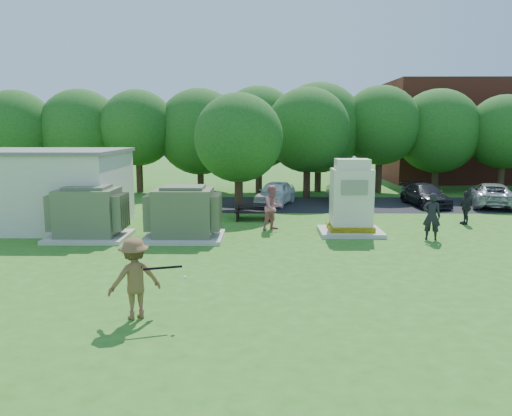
{
  "coord_description": "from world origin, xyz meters",
  "views": [
    {
      "loc": [
        0.23,
        -14.44,
        4.24
      ],
      "look_at": [
        0.0,
        4.0,
        1.3
      ],
      "focal_mm": 35.0,
      "sensor_mm": 36.0,
      "label": 1
    }
  ],
  "objects_px": {
    "batter": "(135,278)",
    "car_white": "(275,193)",
    "generator_cabinet": "(351,201)",
    "person_at_picnic": "(273,208)",
    "person_by_generator": "(432,216)",
    "car_silver_b": "(491,195)",
    "person_walking_right": "(466,207)",
    "transformer_left": "(89,214)",
    "car_silver_a": "(344,192)",
    "picnic_table": "(254,210)",
    "transformer_right": "(184,214)",
    "car_dark": "(425,195)"
  },
  "relations": [
    {
      "from": "transformer_left",
      "to": "car_silver_a",
      "type": "relative_size",
      "value": 0.75
    },
    {
      "from": "person_at_picnic",
      "to": "car_white",
      "type": "xyz_separation_m",
      "value": [
        0.29,
        7.04,
        -0.28
      ]
    },
    {
      "from": "transformer_left",
      "to": "person_walking_right",
      "type": "xyz_separation_m",
      "value": [
        15.82,
        3.17,
        -0.21
      ]
    },
    {
      "from": "generator_cabinet",
      "to": "car_silver_b",
      "type": "bearing_deg",
      "value": 39.48
    },
    {
      "from": "transformer_left",
      "to": "batter",
      "type": "xyz_separation_m",
      "value": [
        3.88,
        -8.2,
        -0.05
      ]
    },
    {
      "from": "transformer_left",
      "to": "batter",
      "type": "distance_m",
      "value": 9.07
    },
    {
      "from": "transformer_right",
      "to": "person_at_picnic",
      "type": "xyz_separation_m",
      "value": [
        3.48,
        1.81,
        -0.02
      ]
    },
    {
      "from": "batter",
      "to": "car_white",
      "type": "relative_size",
      "value": 0.47
    },
    {
      "from": "transformer_left",
      "to": "transformer_right",
      "type": "relative_size",
      "value": 1.0
    },
    {
      "from": "batter",
      "to": "person_by_generator",
      "type": "xyz_separation_m",
      "value": [
        9.36,
        8.17,
        -0.01
      ]
    },
    {
      "from": "person_at_picnic",
      "to": "car_silver_b",
      "type": "height_order",
      "value": "person_at_picnic"
    },
    {
      "from": "transformer_left",
      "to": "person_at_picnic",
      "type": "height_order",
      "value": "transformer_left"
    },
    {
      "from": "batter",
      "to": "person_walking_right",
      "type": "xyz_separation_m",
      "value": [
        11.95,
        11.37,
        -0.16
      ]
    },
    {
      "from": "car_silver_a",
      "to": "car_silver_b",
      "type": "height_order",
      "value": "car_silver_a"
    },
    {
      "from": "picnic_table",
      "to": "car_white",
      "type": "height_order",
      "value": "car_white"
    },
    {
      "from": "generator_cabinet",
      "to": "car_dark",
      "type": "bearing_deg",
      "value": 54.15
    },
    {
      "from": "car_white",
      "to": "generator_cabinet",
      "type": "bearing_deg",
      "value": -52.28
    },
    {
      "from": "transformer_left",
      "to": "car_silver_b",
      "type": "bearing_deg",
      "value": 23.61
    },
    {
      "from": "transformer_left",
      "to": "car_silver_b",
      "type": "xyz_separation_m",
      "value": [
        19.36,
        8.46,
        -0.32
      ]
    },
    {
      "from": "transformer_right",
      "to": "batter",
      "type": "distance_m",
      "value": 8.2
    },
    {
      "from": "picnic_table",
      "to": "person_walking_right",
      "type": "xyz_separation_m",
      "value": [
        9.5,
        -1.02,
        0.3
      ]
    },
    {
      "from": "generator_cabinet",
      "to": "person_by_generator",
      "type": "xyz_separation_m",
      "value": [
        2.91,
        -1.05,
        -0.42
      ]
    },
    {
      "from": "car_dark",
      "to": "car_white",
      "type": "bearing_deg",
      "value": 172.54
    },
    {
      "from": "transformer_left",
      "to": "person_by_generator",
      "type": "relative_size",
      "value": 1.64
    },
    {
      "from": "transformer_right",
      "to": "car_dark",
      "type": "height_order",
      "value": "transformer_right"
    },
    {
      "from": "generator_cabinet",
      "to": "car_white",
      "type": "distance_m",
      "value": 8.37
    },
    {
      "from": "generator_cabinet",
      "to": "transformer_left",
      "type": "bearing_deg",
      "value": -174.36
    },
    {
      "from": "batter",
      "to": "car_silver_b",
      "type": "xyz_separation_m",
      "value": [
        15.49,
        16.67,
        -0.28
      ]
    },
    {
      "from": "picnic_table",
      "to": "car_silver_b",
      "type": "xyz_separation_m",
      "value": [
        13.04,
        4.28,
        0.18
      ]
    },
    {
      "from": "batter",
      "to": "generator_cabinet",
      "type": "bearing_deg",
      "value": -152.94
    },
    {
      "from": "person_walking_right",
      "to": "car_silver_a",
      "type": "relative_size",
      "value": 0.38
    },
    {
      "from": "car_white",
      "to": "car_silver_b",
      "type": "xyz_separation_m",
      "value": [
        11.9,
        -0.39,
        -0.02
      ]
    },
    {
      "from": "batter",
      "to": "car_silver_b",
      "type": "distance_m",
      "value": 22.75
    },
    {
      "from": "generator_cabinet",
      "to": "car_silver_a",
      "type": "bearing_deg",
      "value": 82.51
    },
    {
      "from": "transformer_left",
      "to": "person_walking_right",
      "type": "distance_m",
      "value": 16.14
    },
    {
      "from": "transformer_right",
      "to": "car_dark",
      "type": "xyz_separation_m",
      "value": [
        12.08,
        8.56,
        -0.37
      ]
    },
    {
      "from": "car_silver_b",
      "to": "person_at_picnic",
      "type": "bearing_deg",
      "value": 45.53
    },
    {
      "from": "batter",
      "to": "car_white",
      "type": "distance_m",
      "value": 17.43
    },
    {
      "from": "generator_cabinet",
      "to": "person_at_picnic",
      "type": "relative_size",
      "value": 1.6
    },
    {
      "from": "person_by_generator",
      "to": "car_silver_a",
      "type": "relative_size",
      "value": 0.46
    },
    {
      "from": "car_dark",
      "to": "car_silver_b",
      "type": "bearing_deg",
      "value": -7.04
    },
    {
      "from": "car_silver_b",
      "to": "person_by_generator",
      "type": "bearing_deg",
      "value": 71.12
    },
    {
      "from": "person_by_generator",
      "to": "person_walking_right",
      "type": "height_order",
      "value": "person_by_generator"
    },
    {
      "from": "transformer_left",
      "to": "batter",
      "type": "bearing_deg",
      "value": -64.7
    },
    {
      "from": "person_walking_right",
      "to": "car_silver_a",
      "type": "height_order",
      "value": "person_walking_right"
    },
    {
      "from": "car_white",
      "to": "car_silver_b",
      "type": "distance_m",
      "value": 11.9
    },
    {
      "from": "person_walking_right",
      "to": "car_silver_b",
      "type": "relative_size",
      "value": 0.33
    },
    {
      "from": "car_silver_b",
      "to": "batter",
      "type": "bearing_deg",
      "value": 64.0
    },
    {
      "from": "transformer_right",
      "to": "person_by_generator",
      "type": "distance_m",
      "value": 9.54
    },
    {
      "from": "transformer_left",
      "to": "car_white",
      "type": "relative_size",
      "value": 0.76
    }
  ]
}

